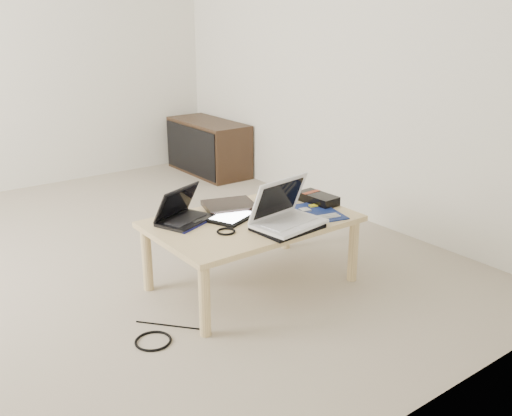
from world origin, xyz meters
TOP-DOWN VIEW (x-y plane):
  - ground at (0.00, 0.00)m, footprint 4.00×4.00m
  - coffee_table at (0.68, -0.74)m, footprint 1.10×0.70m
  - media_cabinet at (1.77, 1.45)m, footprint 0.41×0.90m
  - book at (0.68, -0.51)m, footprint 0.34×0.31m
  - netbook at (0.36, -0.55)m, footprint 0.35×0.30m
  - tablet at (0.60, -0.65)m, footprint 0.33×0.30m
  - remote at (0.93, -0.74)m, footprint 0.05×0.21m
  - neoprene_sleeve at (0.74, -0.97)m, footprint 0.35×0.27m
  - white_laptop at (0.75, -0.95)m, footprint 0.39×0.30m
  - motherboard at (1.02, -0.88)m, footprint 0.33×0.38m
  - gpu_box at (1.16, -0.75)m, footprint 0.14×0.26m
  - cable_coil at (0.45, -0.82)m, footprint 0.12×0.12m
  - floor_cable_coil at (-0.05, -0.94)m, footprint 0.22×0.22m
  - floor_cable_trail at (0.08, -0.86)m, footprint 0.24×0.28m

SIDE VIEW (x-z plane):
  - ground at x=0.00m, z-range 0.00..0.00m
  - floor_cable_trail at x=0.08m, z-range 0.00..0.01m
  - floor_cable_coil at x=-0.05m, z-range 0.00..0.01m
  - media_cabinet at x=1.77m, z-range 0.00..0.50m
  - coffee_table at x=0.68m, z-range 0.15..0.55m
  - motherboard at x=1.02m, z-range 0.40..0.41m
  - cable_coil at x=0.45m, z-range 0.40..0.41m
  - tablet at x=0.60m, z-range 0.40..0.41m
  - remote at x=0.93m, z-range 0.40..0.42m
  - neoprene_sleeve at x=0.74m, z-range 0.40..0.42m
  - book at x=0.68m, z-range 0.40..0.43m
  - gpu_box at x=1.16m, z-range 0.40..0.45m
  - netbook at x=0.36m, z-range 0.34..0.54m
  - white_laptop at x=0.75m, z-range 0.35..0.59m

